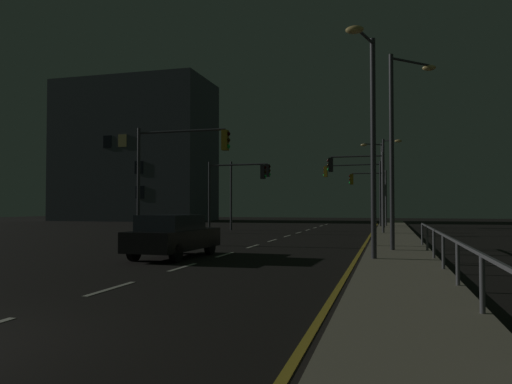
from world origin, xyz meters
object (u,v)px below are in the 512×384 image
street_lamp_median (370,124)px  car (173,235)px  traffic_light_far_left (248,182)px  building_distant (136,152)px  street_lamp_mid_block (386,175)px  traffic_light_near_left (355,180)px  traffic_light_far_right (235,182)px  street_lamp_across_street (379,176)px  traffic_light_mid_left (358,176)px  street_lamp_far_end (399,132)px  traffic_light_far_center (177,160)px  traffic_light_overhead_east (369,187)px

street_lamp_median → car: bearing=-179.6°
traffic_light_far_left → building_distant: size_ratio=0.28×
building_distant → car: bearing=-59.2°
building_distant → street_lamp_mid_block: bearing=-27.2°
car → street_lamp_mid_block: 25.62m
traffic_light_near_left → traffic_light_far_right: (-7.34, -11.66, -0.62)m
street_lamp_across_street → traffic_light_far_left: bearing=-137.2°
car → building_distant: 47.85m
traffic_light_near_left → street_lamp_across_street: size_ratio=0.76×
traffic_light_far_left → building_distant: (-21.27, 20.82, 5.22)m
traffic_light_mid_left → street_lamp_far_end: bearing=-79.4°
traffic_light_mid_left → building_distant: 38.55m
car → street_lamp_far_end: (7.99, 4.09, 4.04)m
traffic_light_far_center → street_lamp_far_end: 10.42m
traffic_light_overhead_east → street_lamp_median: 28.18m
traffic_light_far_center → street_lamp_mid_block: size_ratio=0.80×
traffic_light_mid_left → traffic_light_far_left: size_ratio=0.99×
street_lamp_across_street → street_lamp_median: size_ratio=1.00×
traffic_light_far_left → street_lamp_mid_block: bearing=24.0°
traffic_light_near_left → street_lamp_mid_block: bearing=-46.4°
traffic_light_far_right → building_distant: building_distant is taller
traffic_light_near_left → street_lamp_median: street_lamp_median is taller
traffic_light_far_left → traffic_light_near_left: bearing=44.2°
traffic_light_far_left → traffic_light_far_right: 4.26m
traffic_light_far_right → street_lamp_far_end: 15.56m
car → street_lamp_far_end: 9.85m
traffic_light_far_right → traffic_light_far_left: bearing=94.0°
street_lamp_far_end → building_distant: size_ratio=0.40×
car → traffic_light_far_center: bearing=113.6°
traffic_light_far_right → street_lamp_mid_block: bearing=41.4°
building_distant → traffic_light_far_right: bearing=-49.3°
traffic_light_overhead_east → street_lamp_far_end: size_ratio=0.63×
traffic_light_far_center → traffic_light_far_right: (-0.27, 10.09, -0.58)m
traffic_light_far_center → traffic_light_far_left: 14.34m
street_lamp_median → traffic_light_near_left: bearing=94.8°
street_lamp_mid_block → car: bearing=-107.0°
car → street_lamp_median: size_ratio=0.61×
traffic_light_near_left → traffic_light_far_center: bearing=-108.0°
traffic_light_near_left → building_distant: 32.22m
street_lamp_median → traffic_light_mid_left: bearing=94.7°
traffic_light_near_left → street_lamp_mid_block: (2.68, -2.82, 0.28)m
street_lamp_mid_block → street_lamp_across_street: bearing=98.8°
traffic_light_mid_left → traffic_light_far_right: (-8.24, -1.16, -0.35)m
car → street_lamp_median: bearing=0.4°
street_lamp_mid_block → building_distant: building_distant is taller
street_lamp_mid_block → traffic_light_near_left: bearing=133.6°
traffic_light_far_left → building_distant: 30.22m
traffic_light_far_left → street_lamp_mid_block: (10.31, 4.59, 0.68)m
car → traffic_light_overhead_east: bearing=78.1°
car → traffic_light_far_right: bearing=99.6°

